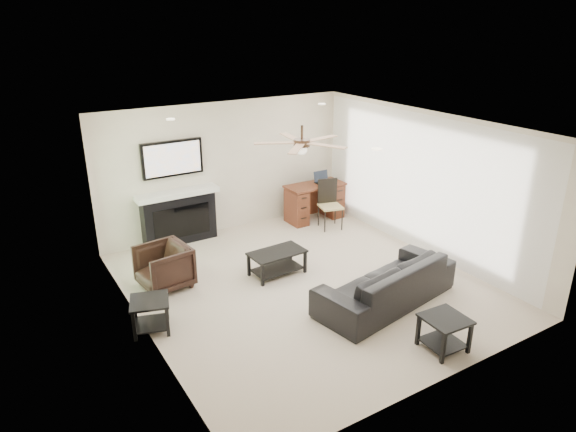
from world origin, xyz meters
name	(u,v)px	position (x,y,z in m)	size (l,w,h in m)	color
room_shell	(313,179)	(0.19, 0.08, 1.68)	(5.50, 5.54, 2.52)	beige
sofa	(386,282)	(0.72, -1.07, 0.33)	(2.28, 0.89, 0.66)	black
armchair	(164,267)	(-1.88, 1.08, 0.34)	(0.73, 0.75, 0.68)	black
coffee_table	(277,263)	(-0.18, 0.53, 0.20)	(0.90, 0.50, 0.40)	black
end_table_near	(444,333)	(0.57, -2.32, 0.23)	(0.52, 0.52, 0.45)	black
end_table_left	(151,315)	(-2.43, 0.03, 0.23)	(0.50, 0.50, 0.45)	black
fireplace_unit	(177,194)	(-1.05, 2.58, 0.95)	(1.52, 0.34, 1.91)	black
desk	(315,202)	(1.73, 2.23, 0.38)	(1.22, 0.56, 0.76)	#412110
desk_chair	(331,205)	(1.73, 1.68, 0.48)	(0.42, 0.44, 0.97)	black
laptop	(324,178)	(1.93, 2.21, 0.88)	(0.33, 0.24, 0.23)	black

